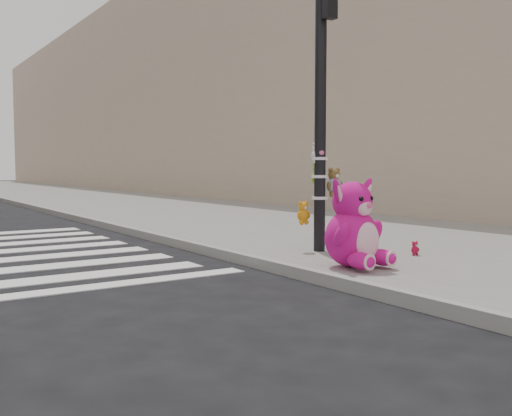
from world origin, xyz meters
TOP-DOWN VIEW (x-y plane):
  - ground at (0.00, 0.00)m, footprint 120.00×120.00m
  - sidewalk_near at (5.00, 10.00)m, footprint 7.00×80.00m
  - curb_edge at (1.55, 10.00)m, footprint 0.12×80.00m
  - bld_near at (10.50, 20.00)m, footprint 5.00×60.00m
  - signal_pole at (2.63, 1.81)m, footprint 0.68×0.49m
  - pink_bunny at (2.09, 0.57)m, footprint 0.76×0.84m
  - red_teddy at (3.40, 0.77)m, footprint 0.15×0.12m

SIDE VIEW (x-z plane):
  - ground at x=0.00m, z-range 0.00..0.00m
  - sidewalk_near at x=5.00m, z-range 0.00..0.14m
  - curb_edge at x=1.55m, z-range -0.01..0.15m
  - red_teddy at x=3.40m, z-range 0.14..0.33m
  - pink_bunny at x=2.09m, z-range 0.04..1.12m
  - signal_pole at x=2.63m, z-range -0.17..3.83m
  - bld_near at x=10.50m, z-range 0.00..10.00m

